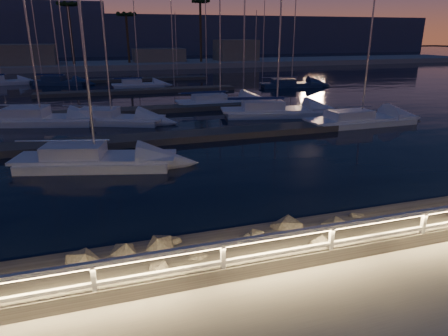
{
  "coord_description": "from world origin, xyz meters",
  "views": [
    {
      "loc": [
        -4.53,
        -8.07,
        5.78
      ],
      "look_at": [
        -0.71,
        4.0,
        1.5
      ],
      "focal_mm": 32.0,
      "sensor_mm": 36.0,
      "label": 1
    }
  ],
  "objects_px": {
    "sailboat_g": "(274,110)",
    "sailboat_j": "(137,84)",
    "sailboat_f": "(38,118)",
    "sailboat_n": "(59,82)",
    "sailboat_c": "(109,118)",
    "sailboat_d": "(359,119)",
    "sailboat_h": "(218,101)",
    "sailboat_m": "(0,82)",
    "sailboat_l": "(290,84)",
    "guard_rail": "(295,240)",
    "sailboat_b": "(91,159)"
  },
  "relations": [
    {
      "from": "sailboat_n",
      "to": "sailboat_m",
      "type": "bearing_deg",
      "value": -173.25
    },
    {
      "from": "sailboat_g",
      "to": "sailboat_h",
      "type": "bearing_deg",
      "value": 126.61
    },
    {
      "from": "sailboat_c",
      "to": "sailboat_j",
      "type": "bearing_deg",
      "value": 101.51
    },
    {
      "from": "sailboat_c",
      "to": "sailboat_d",
      "type": "xyz_separation_m",
      "value": [
        17.42,
        -6.01,
        0.01
      ]
    },
    {
      "from": "sailboat_c",
      "to": "sailboat_d",
      "type": "relative_size",
      "value": 0.91
    },
    {
      "from": "sailboat_g",
      "to": "sailboat_h",
      "type": "height_order",
      "value": "sailboat_g"
    },
    {
      "from": "sailboat_h",
      "to": "sailboat_j",
      "type": "bearing_deg",
      "value": 110.74
    },
    {
      "from": "guard_rail",
      "to": "sailboat_n",
      "type": "xyz_separation_m",
      "value": [
        -9.02,
        48.75,
        -0.95
      ]
    },
    {
      "from": "guard_rail",
      "to": "sailboat_b",
      "type": "bearing_deg",
      "value": 112.73
    },
    {
      "from": "sailboat_l",
      "to": "sailboat_d",
      "type": "bearing_deg",
      "value": -92.15
    },
    {
      "from": "sailboat_f",
      "to": "sailboat_g",
      "type": "relative_size",
      "value": 0.93
    },
    {
      "from": "sailboat_g",
      "to": "sailboat_j",
      "type": "relative_size",
      "value": 1.36
    },
    {
      "from": "sailboat_h",
      "to": "sailboat_m",
      "type": "height_order",
      "value": "sailboat_h"
    },
    {
      "from": "guard_rail",
      "to": "sailboat_h",
      "type": "bearing_deg",
      "value": 77.3
    },
    {
      "from": "sailboat_b",
      "to": "sailboat_n",
      "type": "distance_m",
      "value": 36.91
    },
    {
      "from": "sailboat_g",
      "to": "sailboat_l",
      "type": "xyz_separation_m",
      "value": [
        9.5,
        16.18,
        -0.06
      ]
    },
    {
      "from": "sailboat_h",
      "to": "sailboat_j",
      "type": "xyz_separation_m",
      "value": [
        -5.8,
        15.26,
        -0.02
      ]
    },
    {
      "from": "sailboat_c",
      "to": "sailboat_g",
      "type": "bearing_deg",
      "value": 18.44
    },
    {
      "from": "sailboat_m",
      "to": "sailboat_n",
      "type": "relative_size",
      "value": 0.96
    },
    {
      "from": "sailboat_f",
      "to": "sailboat_n",
      "type": "height_order",
      "value": "sailboat_f"
    },
    {
      "from": "guard_rail",
      "to": "sailboat_b",
      "type": "relative_size",
      "value": 3.29
    },
    {
      "from": "sailboat_c",
      "to": "sailboat_l",
      "type": "xyz_separation_m",
      "value": [
        22.37,
        15.12,
        -0.01
      ]
    },
    {
      "from": "sailboat_m",
      "to": "sailboat_b",
      "type": "bearing_deg",
      "value": -83.05
    },
    {
      "from": "sailboat_l",
      "to": "sailboat_n",
      "type": "height_order",
      "value": "sailboat_l"
    },
    {
      "from": "sailboat_f",
      "to": "sailboat_g",
      "type": "bearing_deg",
      "value": 8.6
    },
    {
      "from": "sailboat_d",
      "to": "sailboat_m",
      "type": "bearing_deg",
      "value": 130.31
    },
    {
      "from": "sailboat_j",
      "to": "guard_rail",
      "type": "bearing_deg",
      "value": -90.72
    },
    {
      "from": "sailboat_d",
      "to": "sailboat_l",
      "type": "bearing_deg",
      "value": 76.12
    },
    {
      "from": "sailboat_g",
      "to": "sailboat_j",
      "type": "height_order",
      "value": "sailboat_g"
    },
    {
      "from": "sailboat_l",
      "to": "sailboat_g",
      "type": "bearing_deg",
      "value": -109.38
    },
    {
      "from": "sailboat_m",
      "to": "sailboat_h",
      "type": "bearing_deg",
      "value": -55.24
    },
    {
      "from": "sailboat_d",
      "to": "sailboat_c",
      "type": "bearing_deg",
      "value": 160.28
    },
    {
      "from": "sailboat_c",
      "to": "sailboat_n",
      "type": "distance_m",
      "value": 26.84
    },
    {
      "from": "sailboat_m",
      "to": "sailboat_f",
      "type": "bearing_deg",
      "value": -83.75
    },
    {
      "from": "guard_rail",
      "to": "sailboat_g",
      "type": "height_order",
      "value": "sailboat_g"
    },
    {
      "from": "sailboat_c",
      "to": "sailboat_f",
      "type": "height_order",
      "value": "sailboat_f"
    },
    {
      "from": "sailboat_c",
      "to": "sailboat_f",
      "type": "bearing_deg",
      "value": -170.68
    },
    {
      "from": "sailboat_g",
      "to": "sailboat_b",
      "type": "bearing_deg",
      "value": -135.06
    },
    {
      "from": "sailboat_m",
      "to": "sailboat_d",
      "type": "bearing_deg",
      "value": -58.22
    },
    {
      "from": "sailboat_m",
      "to": "guard_rail",
      "type": "bearing_deg",
      "value": -81.45
    },
    {
      "from": "sailboat_f",
      "to": "sailboat_g",
      "type": "distance_m",
      "value": 18.0
    },
    {
      "from": "sailboat_g",
      "to": "sailboat_l",
      "type": "bearing_deg",
      "value": 71.17
    },
    {
      "from": "sailboat_c",
      "to": "sailboat_m",
      "type": "height_order",
      "value": "sailboat_c"
    },
    {
      "from": "sailboat_l",
      "to": "sailboat_b",
      "type": "bearing_deg",
      "value": -121.81
    },
    {
      "from": "sailboat_c",
      "to": "sailboat_h",
      "type": "relative_size",
      "value": 0.94
    },
    {
      "from": "guard_rail",
      "to": "sailboat_j",
      "type": "xyz_separation_m",
      "value": [
        0.4,
        42.78,
        -0.98
      ]
    },
    {
      "from": "sailboat_l",
      "to": "guard_rail",
      "type": "bearing_deg",
      "value": -105.3
    },
    {
      "from": "sailboat_n",
      "to": "sailboat_l",
      "type": "bearing_deg",
      "value": 0.59
    },
    {
      "from": "sailboat_f",
      "to": "guard_rail",
      "type": "bearing_deg",
      "value": -53.74
    },
    {
      "from": "sailboat_b",
      "to": "sailboat_c",
      "type": "xyz_separation_m",
      "value": [
        1.26,
        10.36,
        -0.03
      ]
    }
  ]
}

